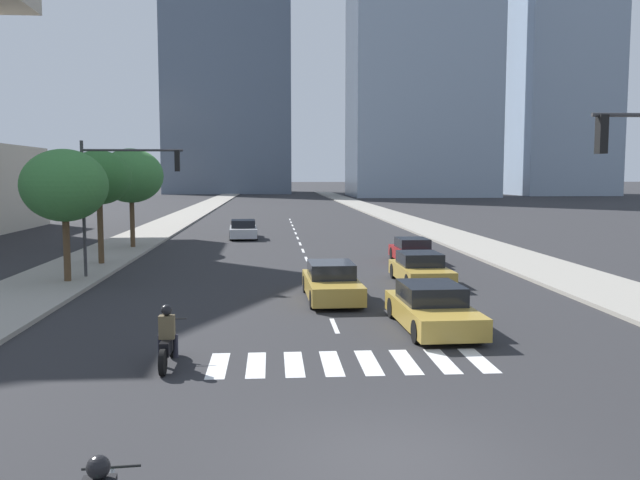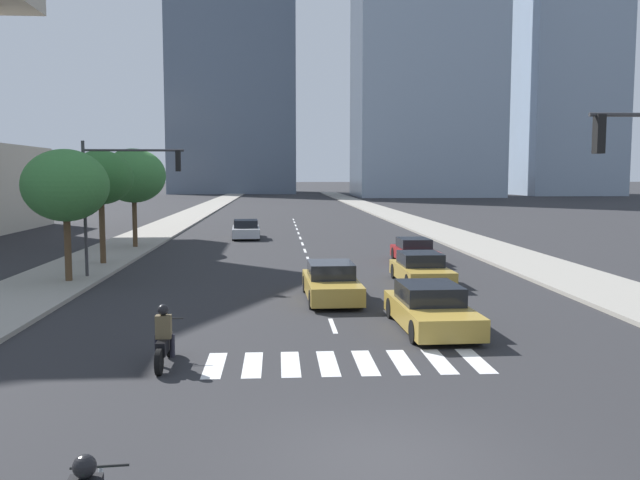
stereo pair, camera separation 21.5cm
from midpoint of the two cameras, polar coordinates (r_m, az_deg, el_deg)
name	(u,v)px [view 1 (the left image)]	position (r m, az deg, el deg)	size (l,w,h in m)	color
ground_plane	(391,461)	(11.24, 5.48, -18.13)	(800.00, 800.00, 0.00)	#28282B
sidewalk_east	(483,247)	(42.37, 13.47, -0.60)	(4.00, 260.00, 0.15)	gray
sidewalk_west	(115,250)	(41.44, -17.08, -0.83)	(4.00, 260.00, 0.15)	gray
crosswalk_near	(350,363)	(16.45, 2.18, -10.34)	(6.75, 2.20, 0.01)	silver
lane_divider_center	(300,244)	(43.99, -1.84, -0.32)	(0.14, 50.00, 0.01)	silver
motorcycle_lead	(168,342)	(16.47, -13.13, -8.39)	(0.70, 2.17, 1.49)	black
sedan_gold_0	(332,283)	(24.39, 0.73, -3.64)	(1.93, 4.80, 1.34)	#B28E38
sedan_red_1	(413,251)	(34.88, 7.70, -0.97)	(1.83, 4.39, 1.24)	maroon
sedan_gold_2	(432,308)	(20.09, 9.18, -5.74)	(2.04, 4.82, 1.31)	#B28E38
sedan_gold_3	(420,269)	(28.26, 8.29, -2.48)	(1.94, 4.53, 1.28)	#B28E38
sedan_silver_4	(243,230)	(48.01, -6.65, 0.86)	(2.10, 4.81, 1.33)	#B7BABF
traffic_signal_far	(121,184)	(30.04, -16.72, 4.58)	(4.53, 0.28, 5.79)	#333335
street_tree_nearest	(64,186)	(29.36, -21.02, 4.31)	(3.47, 3.47, 5.40)	#4C3823
street_tree_second	(99,178)	(34.69, -18.39, 5.01)	(3.12, 3.12, 5.55)	#4C3823
street_tree_third	(131,176)	(42.12, -15.84, 5.25)	(3.82, 3.82, 5.92)	#4C3823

